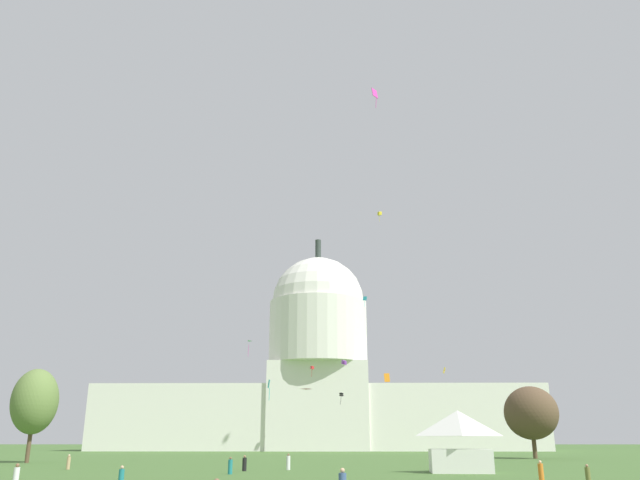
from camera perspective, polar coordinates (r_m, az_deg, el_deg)
name	(u,v)px	position (r m, az deg, el deg)	size (l,w,h in m)	color
capitol_building	(318,375)	(189.54, -0.18, -12.24)	(129.04, 29.57, 63.41)	silver
event_tent	(459,440)	(67.56, 12.58, -17.39)	(6.54, 4.72, 6.00)	white
tree_west_far	(35,401)	(102.21, -24.59, -13.25)	(8.35, 8.65, 13.06)	brown
tree_east_near	(531,413)	(119.59, 18.70, -14.72)	(12.90, 12.92, 12.16)	brown
person_olive_mid_right	(588,476)	(50.91, 23.27, -19.21)	(0.50, 0.50, 1.51)	olive
person_teal_edge_east	(121,480)	(43.60, -17.71, -20.16)	(0.35, 0.35, 1.63)	#1E757A
person_black_deep_crowd	(244,464)	(70.17, -6.91, -19.63)	(0.62, 0.62, 1.59)	black
person_white_front_left	(16,477)	(49.48, -26.00, -18.89)	(0.55, 0.55, 1.64)	silver
person_orange_back_center	(541,472)	(55.53, 19.52, -19.33)	(0.48, 0.48, 1.59)	orange
person_white_back_left	(288,462)	(72.59, -2.91, -19.62)	(0.48, 0.48, 1.69)	silver
person_tan_lawn_far_left	(69,463)	(78.71, -21.97, -18.32)	(0.53, 0.53, 1.59)	tan
person_teal_mid_center	(230,466)	(64.18, -8.19, -19.77)	(0.49, 0.49, 1.57)	#1E757A
kite_turquoise_low	(269,385)	(89.55, -4.69, -13.08)	(0.42, 0.84, 2.89)	teal
kite_pink_low	(307,390)	(93.04, -1.22, -13.56)	(1.58, 0.80, 0.17)	pink
kite_yellow_high	(380,214)	(158.67, 5.46, 2.41)	(1.15, 1.13, 2.56)	yellow
kite_orange_low	(387,378)	(98.06, 6.13, -12.38)	(0.90, 0.29, 1.33)	orange
kite_cyan_high	(365,299)	(157.84, 4.12, -5.39)	(1.07, 0.65, 2.79)	#33BCDB
kite_violet_mid	(344,362)	(159.35, 2.21, -11.10)	(1.42, 1.40, 1.26)	purple
kite_red_mid	(312,368)	(168.77, -0.71, -11.59)	(1.06, 1.04, 2.83)	red
kite_gold_low	(444,370)	(134.73, 11.28, -11.59)	(0.83, 1.12, 1.22)	gold
kite_magenta_high	(375,94)	(89.16, 5.03, 13.14)	(0.92, 1.12, 3.14)	#D1339E
kite_black_low	(341,395)	(154.60, 1.97, -13.93)	(1.00, 1.01, 2.76)	black
kite_green_mid	(248,343)	(159.99, -6.57, -9.34)	(1.30, 1.23, 3.78)	green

